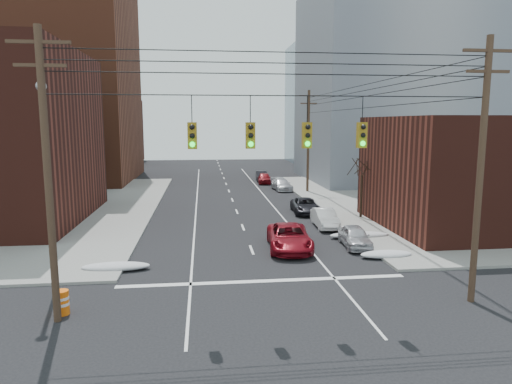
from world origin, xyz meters
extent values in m
plane|color=black|center=(0.00, 0.00, 0.00)|extent=(160.00, 160.00, 0.00)
cube|color=gray|center=(27.00, 27.00, 0.07)|extent=(40.00, 40.00, 0.15)
cube|color=brown|center=(-24.00, 48.00, 15.00)|extent=(24.00, 20.00, 30.00)
cube|color=#451C14|center=(-26.00, 74.00, 6.00)|extent=(22.00, 18.00, 12.00)
cube|color=gray|center=(22.00, 44.00, 12.50)|extent=(22.00, 20.00, 25.00)
cube|color=gray|center=(24.00, 70.00, 11.00)|extent=(20.00, 18.00, 22.00)
cube|color=#451C14|center=(18.00, 16.00, 4.00)|extent=(16.00, 12.00, 8.00)
cylinder|color=#473323|center=(-8.50, 3.00, 5.50)|extent=(0.28, 0.28, 11.00)
cube|color=#473323|center=(-8.50, 3.00, 10.40)|extent=(2.20, 0.12, 0.12)
cube|color=#473323|center=(-8.50, 3.00, 9.60)|extent=(1.80, 0.12, 0.12)
cylinder|color=#473323|center=(8.50, 3.00, 5.50)|extent=(0.28, 0.28, 11.00)
cube|color=#473323|center=(8.50, 3.00, 10.40)|extent=(2.20, 0.12, 0.12)
cube|color=#473323|center=(8.50, 3.00, 9.60)|extent=(1.80, 0.12, 0.12)
cylinder|color=#473323|center=(8.50, 34.00, 5.50)|extent=(0.28, 0.28, 11.00)
cube|color=#473323|center=(8.50, 34.00, 10.40)|extent=(2.20, 0.12, 0.12)
cube|color=#473323|center=(8.50, 34.00, 9.60)|extent=(1.80, 0.12, 0.12)
cylinder|color=black|center=(0.00, 3.00, 8.60)|extent=(17.00, 0.04, 0.04)
cylinder|color=black|center=(-3.20, 3.00, 8.10)|extent=(0.03, 0.03, 1.00)
cube|color=olive|center=(-3.20, 3.00, 7.10)|extent=(0.35, 0.30, 1.00)
sphere|color=black|center=(-3.20, 2.83, 7.42)|extent=(0.20, 0.20, 0.20)
sphere|color=black|center=(-3.20, 2.83, 7.10)|extent=(0.20, 0.20, 0.20)
sphere|color=#0CE526|center=(-3.20, 2.83, 6.78)|extent=(0.20, 0.20, 0.20)
cylinder|color=black|center=(-1.00, 3.00, 8.10)|extent=(0.03, 0.03, 1.00)
cube|color=olive|center=(-1.00, 3.00, 7.10)|extent=(0.35, 0.30, 1.00)
sphere|color=black|center=(-1.00, 2.83, 7.42)|extent=(0.20, 0.20, 0.20)
sphere|color=black|center=(-1.00, 2.83, 7.10)|extent=(0.20, 0.20, 0.20)
sphere|color=#0CE526|center=(-1.00, 2.83, 6.78)|extent=(0.20, 0.20, 0.20)
cylinder|color=black|center=(1.20, 3.00, 8.10)|extent=(0.03, 0.03, 1.00)
cube|color=olive|center=(1.20, 3.00, 7.10)|extent=(0.35, 0.30, 1.00)
sphere|color=black|center=(1.20, 2.83, 7.42)|extent=(0.20, 0.20, 0.20)
sphere|color=black|center=(1.20, 2.83, 7.10)|extent=(0.20, 0.20, 0.20)
sphere|color=#0CE526|center=(1.20, 2.83, 6.78)|extent=(0.20, 0.20, 0.20)
cylinder|color=black|center=(3.40, 3.00, 8.10)|extent=(0.03, 0.03, 1.00)
cube|color=olive|center=(3.40, 3.00, 7.10)|extent=(0.35, 0.30, 1.00)
sphere|color=black|center=(3.40, 2.83, 7.42)|extent=(0.20, 0.20, 0.20)
sphere|color=black|center=(3.40, 2.83, 7.10)|extent=(0.20, 0.20, 0.20)
sphere|color=#0CE526|center=(3.40, 2.83, 6.78)|extent=(0.20, 0.20, 0.20)
cylinder|color=gray|center=(-9.50, 6.00, 4.50)|extent=(0.18, 0.18, 9.00)
sphere|color=gray|center=(-9.50, 6.00, 9.10)|extent=(0.44, 0.44, 0.44)
cylinder|color=black|center=(9.60, 20.00, 1.75)|extent=(0.20, 0.20, 3.50)
cylinder|color=black|center=(9.98, 20.12, 4.07)|extent=(0.27, 0.82, 1.19)
cylinder|color=black|center=(9.82, 20.57, 4.16)|extent=(1.17, 0.54, 1.38)
cylinder|color=black|center=(9.17, 20.74, 4.19)|extent=(1.44, 1.00, 1.48)
cylinder|color=black|center=(9.20, 20.06, 4.07)|extent=(0.17, 0.84, 1.19)
cylinder|color=black|center=(9.15, 19.58, 4.16)|extent=(0.82, 0.99, 1.40)
cylinder|color=black|center=(9.66, 19.15, 4.19)|extent=(1.74, 0.21, 1.43)
cylinder|color=black|center=(9.93, 19.77, 4.07)|extent=(0.48, 0.73, 1.20)
ellipsoid|color=silver|center=(-7.40, 9.00, 0.21)|extent=(3.50, 1.08, 0.42)
ellipsoid|color=silver|center=(7.40, 9.50, 0.21)|extent=(3.00, 1.08, 0.42)
ellipsoid|color=silver|center=(7.40, 14.00, 0.21)|extent=(4.00, 1.08, 0.42)
imported|color=maroon|center=(2.27, 11.90, 0.74)|extent=(2.89, 5.52, 1.48)
imported|color=silver|center=(6.40, 11.99, 0.65)|extent=(1.82, 3.91, 1.30)
imported|color=silver|center=(5.96, 17.38, 0.67)|extent=(1.57, 4.12, 1.34)
imported|color=black|center=(5.70, 22.68, 0.63)|extent=(2.36, 4.65, 1.26)
imported|color=silver|center=(5.98, 35.95, 0.64)|extent=(2.17, 4.55, 1.28)
imported|color=maroon|center=(4.80, 41.87, 0.67)|extent=(1.97, 4.07, 1.34)
imported|color=black|center=(4.80, 44.83, 0.63)|extent=(1.54, 3.89, 1.26)
imported|color=beige|center=(-14.66, 22.12, 0.79)|extent=(4.13, 2.36, 1.29)
imported|color=silver|center=(-15.01, 28.97, 0.85)|extent=(5.49, 3.82, 1.39)
imported|color=black|center=(-17.00, 18.58, 0.76)|extent=(4.54, 3.08, 1.22)
imported|color=#B3B3B8|center=(-16.17, 25.73, 0.87)|extent=(4.41, 2.29, 1.43)
cylinder|color=orange|center=(-8.50, 3.63, 0.49)|extent=(0.57, 0.57, 0.98)
cylinder|color=white|center=(-8.50, 3.63, 0.69)|extent=(0.58, 0.58, 0.12)
cylinder|color=white|center=(-8.50, 3.63, 0.44)|extent=(0.58, 0.58, 0.12)
camera|label=1|loc=(-2.81, -14.43, 7.59)|focal=32.00mm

